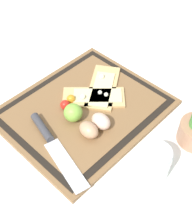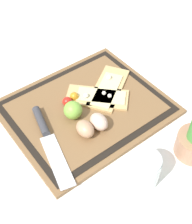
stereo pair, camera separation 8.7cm
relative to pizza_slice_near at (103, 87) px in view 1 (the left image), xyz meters
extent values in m
plane|color=white|center=(0.10, 0.02, -0.02)|extent=(6.00, 6.00, 0.00)
cube|color=brown|center=(0.10, 0.02, -0.01)|extent=(0.45, 0.38, 0.01)
cube|color=black|center=(0.10, 0.02, -0.01)|extent=(0.42, 0.35, 0.00)
cube|color=brown|center=(0.10, 0.02, -0.01)|extent=(0.39, 0.31, 0.00)
cube|color=tan|center=(0.00, 0.00, 0.00)|extent=(0.21, 0.17, 0.01)
cube|color=beige|center=(0.01, 0.01, 0.00)|extent=(0.16, 0.13, 0.00)
sphere|color=silver|center=(-0.03, -0.03, 0.01)|extent=(0.02, 0.02, 0.02)
sphere|color=silver|center=(0.03, 0.02, 0.01)|extent=(0.01, 0.01, 0.01)
cube|color=tan|center=(0.05, 0.01, 0.00)|extent=(0.19, 0.19, 0.01)
cube|color=beige|center=(0.04, 0.02, 0.00)|extent=(0.14, 0.14, 0.00)
sphere|color=silver|center=(0.08, -0.01, 0.01)|extent=(0.02, 0.02, 0.02)
sphere|color=silver|center=(0.02, 0.04, 0.01)|extent=(0.01, 0.01, 0.01)
cube|color=silver|center=(0.27, 0.12, 0.00)|extent=(0.08, 0.17, 0.00)
cylinder|color=#38383D|center=(0.23, -0.01, 0.01)|extent=(0.05, 0.10, 0.02)
ellipsoid|color=tan|center=(0.16, 0.10, 0.02)|extent=(0.04, 0.06, 0.04)
ellipsoid|color=beige|center=(0.11, 0.10, 0.02)|extent=(0.04, 0.06, 0.04)
sphere|color=#7FB742|center=(0.15, 0.03, 0.02)|extent=(0.05, 0.05, 0.05)
sphere|color=red|center=(0.14, -0.02, 0.01)|extent=(0.03, 0.03, 0.03)
sphere|color=orange|center=(0.11, -0.03, 0.01)|extent=(0.03, 0.03, 0.03)
cylinder|color=silver|center=(0.12, 0.29, 0.02)|extent=(0.08, 0.08, 0.08)
cylinder|color=#B73323|center=(0.12, 0.29, -0.01)|extent=(0.07, 0.07, 0.03)
cylinder|color=silver|center=(0.12, 0.29, 0.06)|extent=(0.07, 0.07, 0.01)
camera|label=1|loc=(0.52, 0.47, 0.66)|focal=50.00mm
camera|label=2|loc=(0.45, 0.53, 0.66)|focal=50.00mm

